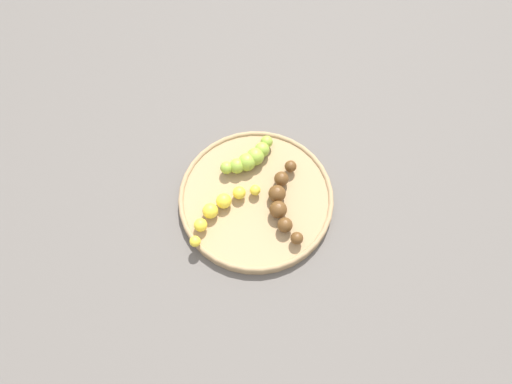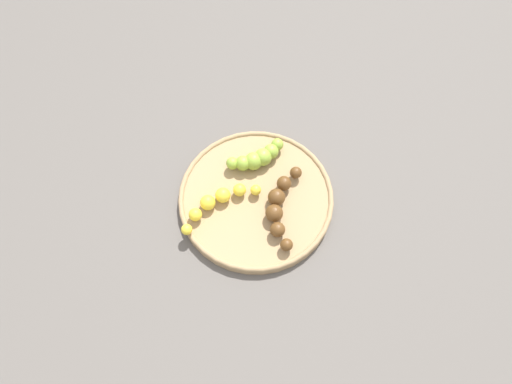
# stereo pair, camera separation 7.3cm
# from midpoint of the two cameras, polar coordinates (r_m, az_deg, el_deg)

# --- Properties ---
(ground_plane) EXTENTS (2.40, 2.40, 0.00)m
(ground_plane) POSITION_cam_midpoint_polar(r_m,az_deg,el_deg) (0.90, 2.34, -1.28)
(ground_plane) COLOR #56514C
(fruit_bowl) EXTENTS (0.30, 0.30, 0.02)m
(fruit_bowl) POSITION_cam_midpoint_polar(r_m,az_deg,el_deg) (0.88, 2.37, -0.94)
(fruit_bowl) COLOR #A08259
(fruit_bowl) RESTS_ON ground_plane
(banana_overripe) EXTENTS (0.17, 0.08, 0.03)m
(banana_overripe) POSITION_cam_midpoint_polar(r_m,az_deg,el_deg) (0.85, 5.45, -1.93)
(banana_overripe) COLOR #593819
(banana_overripe) RESTS_ON fruit_bowl
(banana_green) EXTENTS (0.07, 0.12, 0.04)m
(banana_green) POSITION_cam_midpoint_polar(r_m,az_deg,el_deg) (0.90, 2.50, 4.11)
(banana_green) COLOR #8CAD38
(banana_green) RESTS_ON fruit_bowl
(banana_yellow) EXTENTS (0.10, 0.15, 0.03)m
(banana_yellow) POSITION_cam_midpoint_polar(r_m,az_deg,el_deg) (0.86, -2.41, -1.39)
(banana_yellow) COLOR yellow
(banana_yellow) RESTS_ON fruit_bowl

